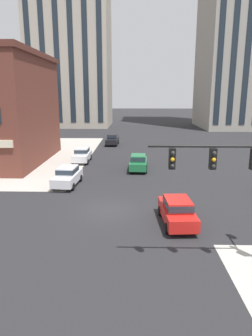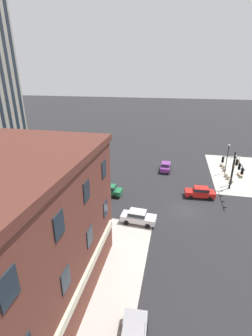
{
  "view_description": "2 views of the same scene",
  "coord_description": "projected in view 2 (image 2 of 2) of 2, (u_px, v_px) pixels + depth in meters",
  "views": [
    {
      "loc": [
        1.66,
        -20.2,
        7.91
      ],
      "look_at": [
        1.07,
        3.2,
        2.27
      ],
      "focal_mm": 32.77,
      "sensor_mm": 36.0,
      "label": 1
    },
    {
      "loc": [
        -29.53,
        2.02,
        17.79
      ],
      "look_at": [
        4.9,
        9.43,
        3.67
      ],
      "focal_mm": 25.39,
      "sensor_mm": 36.0,
      "label": 2
    }
  ],
  "objects": [
    {
      "name": "bollard_sphere_curb_a",
      "position": [
        231.0,
        181.0,
        41.09
      ],
      "size": [
        0.7,
        0.7,
        0.7
      ],
      "primitive_type": "sphere",
      "color": "gray",
      "rests_on": "ground"
    },
    {
      "name": "bollard_sphere_curb_c",
      "position": [
        226.0,
        175.0,
        43.62
      ],
      "size": [
        0.7,
        0.7,
        0.7
      ],
      "primitive_type": "sphere",
      "color": "gray",
      "rests_on": "ground"
    },
    {
      "name": "car_main_northbound_far",
      "position": [
        200.0,
        192.0,
        36.22
      ],
      "size": [
        2.1,
        4.5,
        1.68
      ],
      "color": "red",
      "rests_on": "ground"
    },
    {
      "name": "bollard_sphere_curb_e",
      "position": [
        224.0,
        167.0,
        47.45
      ],
      "size": [
        0.7,
        0.7,
        0.7
      ],
      "primitive_type": "sphere",
      "color": "gray",
      "rests_on": "ground"
    },
    {
      "name": "bench_near_signal",
      "position": [
        240.0,
        175.0,
        43.86
      ],
      "size": [
        1.83,
        0.63,
        0.49
      ],
      "color": "tan",
      "rests_on": "ground"
    },
    {
      "name": "car_main_northbound_near",
      "position": [
        65.0,
        209.0,
        31.64
      ],
      "size": [
        1.9,
        4.4,
        1.68
      ],
      "color": "silver",
      "rests_on": "ground"
    },
    {
      "name": "bollard_sphere_curb_f",
      "position": [
        221.0,
        165.0,
        48.42
      ],
      "size": [
        0.7,
        0.7,
        0.7
      ],
      "primitive_type": "sphere",
      "color": "gray",
      "rests_on": "ground"
    },
    {
      "name": "bollard_sphere_curb_d",
      "position": [
        224.0,
        170.0,
        46.14
      ],
      "size": [
        0.7,
        0.7,
        0.7
      ],
      "primitive_type": "sphere",
      "color": "gray",
      "rests_on": "ground"
    },
    {
      "name": "traffic_signal_main",
      "position": [
        234.0,
        168.0,
        36.51
      ],
      "size": [
        6.42,
        2.09,
        6.38
      ],
      "color": "black",
      "rests_on": "ground"
    },
    {
      "name": "pedestrian_at_curb",
      "position": [
        239.0,
        159.0,
        49.89
      ],
      "size": [
        0.54,
        0.27,
        1.67
      ],
      "color": "gray",
      "rests_on": "ground"
    },
    {
      "name": "car_main_mid",
      "position": [
        138.0,
        216.0,
        30.02
      ],
      "size": [
        2.12,
        4.51,
        1.68
      ],
      "color": "silver",
      "rests_on": "ground"
    },
    {
      "name": "bollard_sphere_curb_b",
      "position": [
        228.0,
        177.0,
        42.62
      ],
      "size": [
        0.7,
        0.7,
        0.7
      ],
      "primitive_type": "sphere",
      "color": "gray",
      "rests_on": "ground"
    },
    {
      "name": "car_parked_curb",
      "position": [
        108.0,
        190.0,
        36.93
      ],
      "size": [
        2.04,
        4.47,
        1.68
      ],
      "color": "#1E6B3D",
      "rests_on": "ground"
    },
    {
      "name": "street_lamp_mid_sidewalk",
      "position": [
        227.0,
        155.0,
        43.93
      ],
      "size": [
        0.36,
        0.36,
        5.79
      ],
      "color": "black",
      "rests_on": "ground"
    },
    {
      "name": "ground_plane",
      "position": [
        185.0,
        211.0,
        33.03
      ],
      "size": [
        320.0,
        320.0,
        0.0
      ],
      "primitive_type": "plane",
      "color": "#262628"
    },
    {
      "name": "street_lamp_corner_near",
      "position": [
        234.0,
        167.0,
        39.32
      ],
      "size": [
        0.36,
        0.36,
        5.39
      ],
      "color": "black",
      "rests_on": "ground"
    },
    {
      "name": "car_cross_westbound",
      "position": [
        166.0,
        166.0,
        46.25
      ],
      "size": [
        4.43,
        1.94,
        1.68
      ],
      "color": "#7A3389",
      "rests_on": "ground"
    }
  ]
}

